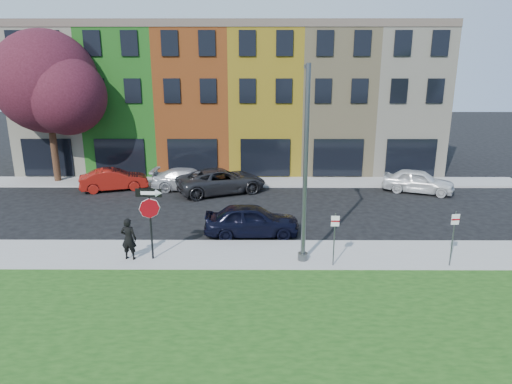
{
  "coord_description": "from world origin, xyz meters",
  "views": [
    {
      "loc": [
        -0.51,
        -14.64,
        7.88
      ],
      "look_at": [
        -0.59,
        4.0,
        2.52
      ],
      "focal_mm": 32.0,
      "sensor_mm": 36.0,
      "label": 1
    }
  ],
  "objects_px": {
    "stop_sign": "(150,209)",
    "street_lamp": "(305,165)",
    "man": "(129,239)",
    "sedan_near": "(252,220)"
  },
  "relations": [
    {
      "from": "stop_sign",
      "to": "street_lamp",
      "type": "relative_size",
      "value": 0.39
    },
    {
      "from": "man",
      "to": "street_lamp",
      "type": "relative_size",
      "value": 0.23
    },
    {
      "from": "man",
      "to": "street_lamp",
      "type": "xyz_separation_m",
      "value": [
        7.05,
        0.13,
        3.02
      ]
    },
    {
      "from": "stop_sign",
      "to": "man",
      "type": "distance_m",
      "value": 1.56
    },
    {
      "from": "street_lamp",
      "to": "sedan_near",
      "type": "bearing_deg",
      "value": 131.45
    },
    {
      "from": "stop_sign",
      "to": "man",
      "type": "relative_size",
      "value": 1.7
    },
    {
      "from": "stop_sign",
      "to": "street_lamp",
      "type": "xyz_separation_m",
      "value": [
        6.12,
        0.13,
        1.77
      ]
    },
    {
      "from": "stop_sign",
      "to": "man",
      "type": "height_order",
      "value": "stop_sign"
    },
    {
      "from": "stop_sign",
      "to": "street_lamp",
      "type": "bearing_deg",
      "value": 4.73
    },
    {
      "from": "stop_sign",
      "to": "man",
      "type": "bearing_deg",
      "value": -176.49
    }
  ]
}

